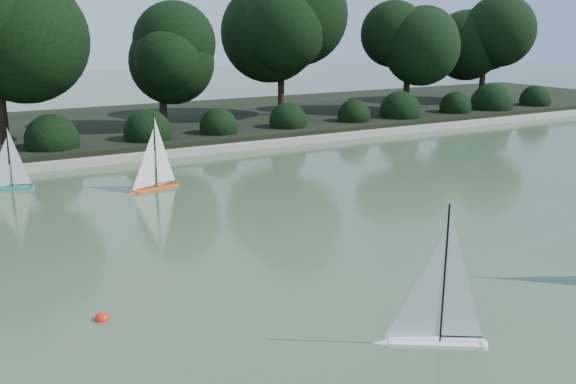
{
  "coord_description": "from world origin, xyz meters",
  "views": [
    {
      "loc": [
        -4.64,
        -5.07,
        2.97
      ],
      "look_at": [
        -0.29,
        2.48,
        0.7
      ],
      "focal_mm": 40.0,
      "sensor_mm": 36.0,
      "label": 1
    }
  ],
  "objects": [
    {
      "name": "far_bank",
      "position": [
        0.0,
        13.0,
        0.15
      ],
      "size": [
        40.0,
        8.0,
        0.3
      ],
      "primitive_type": "cube",
      "color": "black",
      "rests_on": "ground"
    },
    {
      "name": "ground",
      "position": [
        0.0,
        0.0,
        0.0
      ],
      "size": [
        80.0,
        80.0,
        0.0
      ],
      "primitive_type": "plane",
      "color": "#31462A",
      "rests_on": "ground"
    },
    {
      "name": "pond_coping",
      "position": [
        0.0,
        9.0,
        0.09
      ],
      "size": [
        40.0,
        0.35,
        0.18
      ],
      "primitive_type": "cube",
      "color": "gray",
      "rests_on": "ground"
    },
    {
      "name": "shrub_hedge",
      "position": [
        0.0,
        9.9,
        0.45
      ],
      "size": [
        29.1,
        1.1,
        1.1
      ],
      "color": "black",
      "rests_on": "ground"
    },
    {
      "name": "sailboat_white_a",
      "position": [
        -0.7,
        -0.9,
        0.24
      ],
      "size": [
        0.99,
        0.73,
        1.5
      ],
      "color": "white",
      "rests_on": "ground"
    },
    {
      "name": "tree_line",
      "position": [
        1.23,
        11.44,
        2.64
      ],
      "size": [
        26.31,
        3.93,
        4.39
      ],
      "color": "black",
      "rests_on": "ground"
    },
    {
      "name": "sailboat_teal",
      "position": [
        -3.41,
        7.59,
        0.2
      ],
      "size": [
        0.93,
        0.44,
        1.29
      ],
      "color": "teal",
      "rests_on": "ground"
    },
    {
      "name": "sailboat_orange",
      "position": [
        -1.08,
        6.19,
        0.24
      ],
      "size": [
        1.1,
        0.41,
        1.5
      ],
      "color": "#F05418",
      "rests_on": "ground"
    },
    {
      "name": "race_buoy",
      "position": [
        -3.26,
        1.2,
        0.0
      ],
      "size": [
        0.16,
        0.16,
        0.16
      ],
      "primitive_type": "sphere",
      "color": "red",
      "rests_on": "ground"
    }
  ]
}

